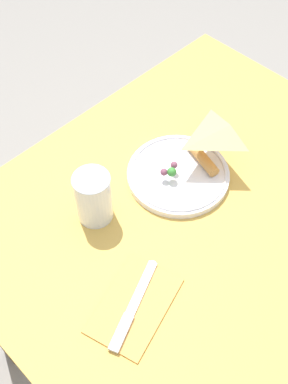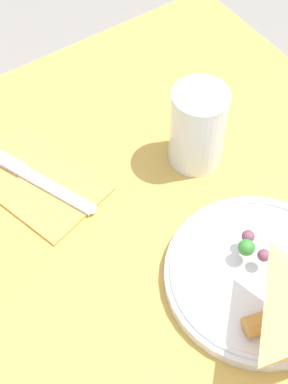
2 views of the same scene
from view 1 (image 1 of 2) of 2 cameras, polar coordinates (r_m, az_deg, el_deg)
ground_plane at (r=1.69m, az=4.03°, el=-16.46°), size 6.00×6.00×0.00m
dining_table at (r=1.12m, az=5.82°, el=-5.26°), size 0.94×0.76×0.75m
plate_pizza at (r=1.05m, az=4.19°, el=2.32°), size 0.22×0.22×0.05m
milk_glass at (r=0.96m, az=-5.99°, el=-0.80°), size 0.07×0.07×0.12m
napkin_folded at (r=0.90m, az=-1.16°, el=-13.26°), size 0.20×0.16×0.00m
butter_knife at (r=0.89m, az=-1.41°, el=-13.64°), size 0.18×0.09×0.01m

